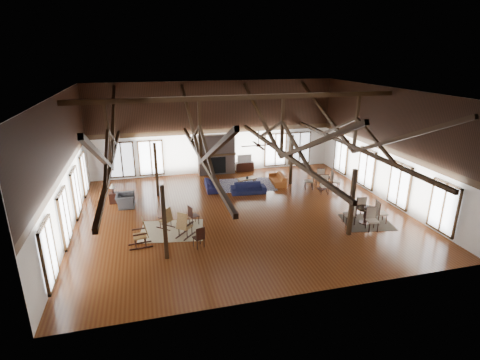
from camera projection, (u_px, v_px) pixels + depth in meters
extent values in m
plane|color=#603014|center=(242.00, 213.00, 18.96)|extent=(16.00, 16.00, 0.00)
cube|color=black|center=(242.00, 92.00, 17.00)|extent=(16.00, 14.00, 0.02)
cube|color=white|center=(215.00, 128.00, 24.38)|extent=(16.00, 0.02, 6.00)
cube|color=white|center=(300.00, 213.00, 11.57)|extent=(16.00, 0.02, 6.00)
cube|color=white|center=(63.00, 168.00, 16.09)|extent=(0.02, 14.00, 6.00)
cube|color=white|center=(388.00, 146.00, 19.87)|extent=(0.02, 14.00, 6.00)
cube|color=black|center=(242.00, 97.00, 17.08)|extent=(15.60, 0.18, 0.22)
cube|color=black|center=(111.00, 163.00, 16.54)|extent=(0.16, 13.70, 0.18)
cube|color=black|center=(108.00, 133.00, 16.10)|extent=(0.14, 0.14, 2.70)
cube|color=black|center=(113.00, 122.00, 19.35)|extent=(0.15, 7.07, 3.12)
cube|color=black|center=(101.00, 157.00, 12.94)|extent=(0.15, 7.07, 3.12)
cube|color=black|center=(201.00, 157.00, 17.49)|extent=(0.16, 13.70, 0.18)
cube|color=black|center=(200.00, 129.00, 17.05)|extent=(0.14, 0.14, 2.70)
cube|color=black|center=(190.00, 119.00, 20.29)|extent=(0.15, 7.07, 3.12)
cube|color=black|center=(214.00, 150.00, 13.88)|extent=(0.15, 7.07, 3.12)
cube|color=black|center=(281.00, 152.00, 18.43)|extent=(0.16, 13.70, 0.18)
cube|color=black|center=(282.00, 125.00, 17.99)|extent=(0.14, 0.14, 2.70)
cube|color=black|center=(260.00, 116.00, 21.24)|extent=(0.15, 7.07, 3.12)
cube|color=black|center=(313.00, 144.00, 14.83)|extent=(0.15, 7.07, 3.12)
cube|color=black|center=(354.00, 147.00, 19.38)|extent=(0.16, 13.70, 0.18)
cube|color=black|center=(357.00, 121.00, 18.94)|extent=(0.14, 0.14, 2.70)
cube|color=black|center=(325.00, 113.00, 22.18)|extent=(0.15, 7.07, 3.12)
cube|color=black|center=(401.00, 138.00, 15.77)|extent=(0.15, 7.07, 3.12)
cube|color=black|center=(164.00, 223.00, 14.31)|extent=(0.16, 0.16, 3.05)
cube|color=black|center=(352.00, 203.00, 16.20)|extent=(0.16, 0.16, 3.05)
cube|color=black|center=(156.00, 170.00, 20.72)|extent=(0.16, 0.16, 3.05)
cube|color=black|center=(291.00, 160.00, 22.61)|extent=(0.16, 0.16, 3.05)
cube|color=#68574F|center=(216.00, 154.00, 24.64)|extent=(2.40, 0.62, 2.60)
cube|color=black|center=(217.00, 165.00, 24.56)|extent=(1.10, 0.06, 1.10)
cube|color=black|center=(217.00, 155.00, 24.37)|extent=(2.50, 0.20, 0.12)
cylinder|color=black|center=(259.00, 138.00, 16.84)|extent=(0.04, 0.04, 0.70)
cylinder|color=black|center=(258.00, 146.00, 16.95)|extent=(0.20, 0.20, 0.10)
cube|color=black|center=(268.00, 145.00, 17.06)|extent=(0.70, 0.12, 0.02)
cube|color=black|center=(256.00, 143.00, 17.36)|extent=(0.12, 0.70, 0.02)
cube|color=black|center=(249.00, 146.00, 16.84)|extent=(0.70, 0.12, 0.02)
cube|color=black|center=(261.00, 148.00, 16.54)|extent=(0.12, 0.70, 0.02)
imported|color=#141637|center=(248.00, 188.00, 21.48)|extent=(2.05, 0.95, 0.58)
imported|color=#141336|center=(212.00, 185.00, 22.10)|extent=(1.81, 0.79, 0.52)
imported|color=#964B1D|center=(278.00, 179.00, 23.09)|extent=(1.98, 0.95, 0.56)
cube|color=brown|center=(247.00, 179.00, 22.76)|extent=(1.20, 0.76, 0.06)
cube|color=brown|center=(240.00, 184.00, 22.56)|extent=(0.06, 0.06, 0.36)
cube|color=brown|center=(239.00, 182.00, 22.89)|extent=(0.06, 0.06, 0.36)
cube|color=brown|center=(255.00, 182.00, 22.78)|extent=(0.06, 0.06, 0.36)
cube|color=brown|center=(253.00, 180.00, 23.11)|extent=(0.06, 0.06, 0.36)
imported|color=#B2B2B2|center=(247.00, 177.00, 22.64)|extent=(0.19, 0.19, 0.18)
imported|color=#343437|center=(125.00, 201.00, 19.59)|extent=(1.08, 0.96, 0.68)
cube|color=black|center=(114.00, 198.00, 20.08)|extent=(0.44, 0.44, 0.58)
cylinder|color=black|center=(113.00, 190.00, 19.93)|extent=(0.08, 0.08, 0.35)
cone|color=beige|center=(112.00, 186.00, 19.85)|extent=(0.31, 0.31, 0.25)
cube|color=olive|center=(165.00, 220.00, 17.22)|extent=(0.61, 0.61, 0.05)
cube|color=olive|center=(168.00, 215.00, 17.03)|extent=(0.42, 0.44, 0.64)
cube|color=black|center=(163.00, 229.00, 17.18)|extent=(0.61, 0.56, 0.05)
cube|color=black|center=(168.00, 226.00, 17.49)|extent=(0.61, 0.56, 0.05)
cube|color=olive|center=(185.00, 227.00, 16.44)|extent=(0.70, 0.70, 0.05)
cube|color=olive|center=(182.00, 221.00, 16.13)|extent=(0.51, 0.48, 0.74)
cube|color=black|center=(182.00, 234.00, 16.67)|extent=(0.63, 0.72, 0.05)
cube|color=black|center=(190.00, 236.00, 16.49)|extent=(0.63, 0.72, 0.05)
cube|color=olive|center=(140.00, 236.00, 15.55)|extent=(0.57, 0.59, 0.06)
cube|color=olive|center=(145.00, 227.00, 15.51)|extent=(0.26, 0.55, 0.77)
cube|color=black|center=(141.00, 248.00, 15.50)|extent=(0.95, 0.15, 0.06)
cube|color=black|center=(140.00, 243.00, 15.89)|extent=(0.95, 0.15, 0.06)
cube|color=black|center=(194.00, 216.00, 17.55)|extent=(0.53, 0.53, 0.05)
cube|color=black|center=(190.00, 212.00, 17.36)|extent=(0.19, 0.39, 0.53)
cylinder|color=black|center=(194.00, 220.00, 17.62)|extent=(0.03, 0.03, 0.43)
cube|color=black|center=(199.00, 238.00, 15.50)|extent=(0.52, 0.52, 0.05)
cube|color=black|center=(201.00, 234.00, 15.28)|extent=(0.39, 0.18, 0.52)
cylinder|color=black|center=(199.00, 242.00, 15.57)|extent=(0.03, 0.03, 0.43)
cylinder|color=black|center=(366.00, 208.00, 17.57)|extent=(0.89, 0.89, 0.04)
cylinder|color=black|center=(365.00, 216.00, 17.69)|extent=(0.10, 0.10, 0.73)
cylinder|color=black|center=(364.00, 223.00, 17.81)|extent=(0.53, 0.53, 0.04)
cylinder|color=black|center=(322.00, 177.00, 21.97)|extent=(0.89, 0.89, 0.04)
cylinder|color=black|center=(322.00, 183.00, 22.09)|extent=(0.10, 0.10, 0.73)
cylinder|color=black|center=(322.00, 189.00, 22.21)|extent=(0.53, 0.53, 0.04)
imported|color=#B2B2B2|center=(365.00, 207.00, 17.54)|extent=(0.15, 0.15, 0.09)
imported|color=#B2B2B2|center=(322.00, 176.00, 21.95)|extent=(0.12, 0.12, 0.09)
cube|color=black|center=(245.00, 167.00, 25.50)|extent=(1.19, 0.44, 0.59)
imported|color=#B2B2B2|center=(244.00, 158.00, 25.30)|extent=(0.98, 0.16, 0.56)
cube|color=tan|center=(172.00, 231.00, 17.04)|extent=(3.12, 2.63, 0.01)
cube|color=#181743|center=(247.00, 185.00, 22.90)|extent=(3.54, 2.83, 0.01)
cube|color=black|center=(367.00, 222.00, 17.89)|extent=(2.47, 2.31, 0.01)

